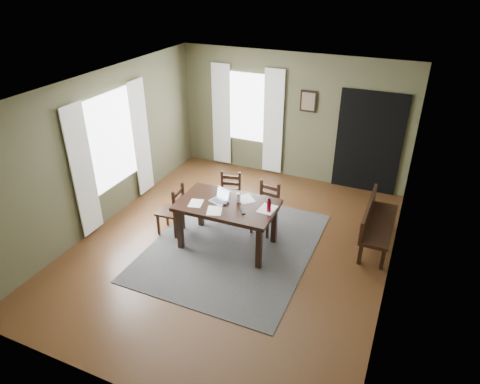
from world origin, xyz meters
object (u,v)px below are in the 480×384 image
at_px(bench, 375,221).
at_px(laptop, 221,198).
at_px(chair_back_right, 266,209).
at_px(water_bottle, 269,205).
at_px(chair_end, 173,210).
at_px(dining_table, 227,209).
at_px(chair_back_left, 230,197).

distance_m(bench, laptop, 2.59).
height_order(chair_back_right, laptop, laptop).
xyz_separation_m(chair_back_right, water_bottle, (0.28, -0.64, 0.47)).
bearing_deg(chair_end, laptop, 90.50).
height_order(bench, laptop, laptop).
relative_size(bench, laptop, 4.05).
distance_m(dining_table, chair_end, 1.07).
bearing_deg(chair_back_left, laptop, -89.92).
bearing_deg(laptop, chair_back_left, 125.53).
xyz_separation_m(dining_table, chair_back_right, (0.42, 0.68, -0.27)).
xyz_separation_m(chair_end, bench, (3.28, 1.04, 0.03)).
bearing_deg(chair_back_left, chair_end, -143.92).
xyz_separation_m(chair_back_left, bench, (2.58, 0.18, 0.04)).
distance_m(chair_end, bench, 3.44).
height_order(chair_back_right, bench, chair_back_right).
bearing_deg(water_bottle, bench, 31.85).
relative_size(chair_end, laptop, 2.62).
xyz_separation_m(chair_end, water_bottle, (1.74, 0.08, 0.47)).
height_order(laptop, water_bottle, water_bottle).
height_order(dining_table, water_bottle, water_bottle).
relative_size(laptop, water_bottle, 1.49).
relative_size(dining_table, water_bottle, 6.88).
distance_m(chair_back_right, water_bottle, 0.84).
xyz_separation_m(chair_back_left, laptop, (0.20, -0.78, 0.43)).
distance_m(chair_back_right, laptop, 0.94).
bearing_deg(bench, chair_back_right, 100.03).
bearing_deg(water_bottle, chair_end, -177.36).
bearing_deg(dining_table, water_bottle, 2.01).
relative_size(chair_back_left, laptop, 2.50).
bearing_deg(chair_back_left, dining_table, -82.06).
height_order(chair_end, bench, chair_end).
bearing_deg(bench, chair_end, 107.55).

